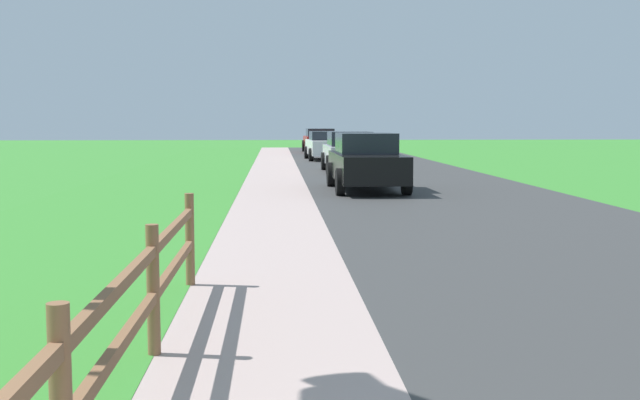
{
  "coord_description": "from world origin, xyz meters",
  "views": [
    {
      "loc": [
        -0.96,
        -0.82,
        1.98
      ],
      "look_at": [
        -0.35,
        10.17,
        0.9
      ],
      "focal_mm": 44.72,
      "sensor_mm": 36.0,
      "label": 1
    }
  ],
  "objects_px": {
    "parked_car_white": "(326,145)",
    "parked_car_red": "(320,140)",
    "parked_suv_black": "(366,162)",
    "parked_car_silver": "(349,151)"
  },
  "relations": [
    {
      "from": "parked_car_white",
      "to": "parked_car_red",
      "type": "relative_size",
      "value": 0.97
    },
    {
      "from": "parked_car_white",
      "to": "parked_car_silver",
      "type": "bearing_deg",
      "value": -88.34
    },
    {
      "from": "parked_car_silver",
      "to": "parked_car_white",
      "type": "xyz_separation_m",
      "value": [
        -0.29,
        10.06,
        -0.07
      ]
    },
    {
      "from": "parked_suv_black",
      "to": "parked_car_white",
      "type": "relative_size",
      "value": 1.04
    },
    {
      "from": "parked_car_silver",
      "to": "parked_car_white",
      "type": "height_order",
      "value": "parked_car_silver"
    },
    {
      "from": "parked_car_white",
      "to": "parked_suv_black",
      "type": "bearing_deg",
      "value": -90.02
    },
    {
      "from": "parked_suv_black",
      "to": "parked_car_silver",
      "type": "xyz_separation_m",
      "value": [
        0.3,
        8.42,
        -0.01
      ]
    },
    {
      "from": "parked_suv_black",
      "to": "parked_car_white",
      "type": "distance_m",
      "value": 18.48
    },
    {
      "from": "parked_suv_black",
      "to": "parked_car_red",
      "type": "distance_m",
      "value": 28.41
    },
    {
      "from": "parked_car_white",
      "to": "parked_car_red",
      "type": "xyz_separation_m",
      "value": [
        0.24,
        9.93,
        0.06
      ]
    }
  ]
}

